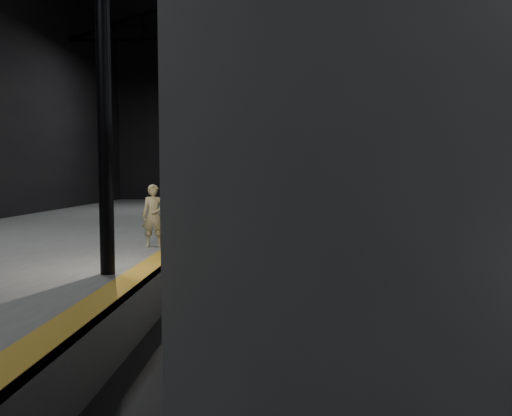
{
  "coord_description": "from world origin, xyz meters",
  "views": [
    {
      "loc": [
        -0.64,
        -12.92,
        2.85
      ],
      "look_at": [
        -1.22,
        -0.79,
        2.0
      ],
      "focal_mm": 35.0,
      "sensor_mm": 36.0,
      "label": 1
    }
  ],
  "objects": [
    {
      "name": "ground",
      "position": [
        0.0,
        0.0,
        0.0
      ],
      "size": [
        44.0,
        44.0,
        0.0
      ],
      "primitive_type": "plane",
      "color": "black",
      "rests_on": "ground"
    },
    {
      "name": "platform_left",
      "position": [
        -7.5,
        0.0,
        0.5
      ],
      "size": [
        9.0,
        43.8,
        1.0
      ],
      "primitive_type": "cube",
      "color": "#4F4F4D",
      "rests_on": "ground"
    },
    {
      "name": "tactile_strip",
      "position": [
        -3.25,
        0.0,
        1.0
      ],
      "size": [
        0.5,
        43.8,
        0.01
      ],
      "primitive_type": "cube",
      "color": "olive",
      "rests_on": "platform_left"
    },
    {
      "name": "track",
      "position": [
        0.0,
        0.0,
        0.07
      ],
      "size": [
        2.4,
        43.0,
        0.24
      ],
      "color": "#3F3328",
      "rests_on": "ground"
    },
    {
      "name": "train",
      "position": [
        -0.0,
        0.52,
        3.0
      ],
      "size": [
        3.02,
        20.14,
        5.38
      ],
      "color": "#ACB0B5",
      "rests_on": "ground"
    },
    {
      "name": "woman",
      "position": [
        -3.81,
        -0.59,
        1.79
      ],
      "size": [
        0.62,
        0.46,
        1.57
      ],
      "primitive_type": "imported",
      "rotation": [
        0.0,
        0.0,
        0.15
      ],
      "color": "tan",
      "rests_on": "platform_left"
    }
  ]
}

